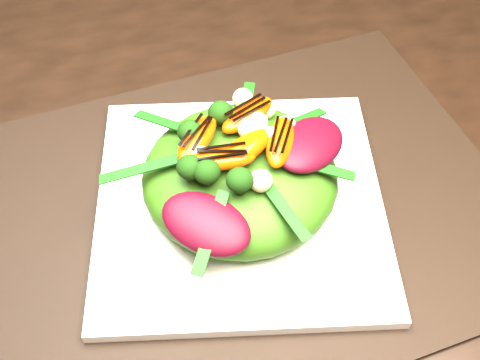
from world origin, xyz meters
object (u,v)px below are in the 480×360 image
object	(u,v)px
dining_table	(339,96)
lettuce_mound	(240,176)
salad_bowl	(240,195)
placemat	(240,208)
plate_base	(240,203)
orange_segment	(217,147)

from	to	relation	value
dining_table	lettuce_mound	distance (m)	0.24
dining_table	lettuce_mound	world-z (taller)	dining_table
salad_bowl	lettuce_mound	world-z (taller)	lettuce_mound
placemat	plate_base	bearing A→B (deg)	0.00
placemat	dining_table	bearing A→B (deg)	38.62
salad_bowl	lettuce_mound	distance (m)	0.03
dining_table	plate_base	size ratio (longest dim) A/B	5.55
placemat	salad_bowl	distance (m)	0.02
dining_table	plate_base	distance (m)	0.23
plate_base	placemat	bearing A→B (deg)	0.00
plate_base	salad_bowl	bearing A→B (deg)	0.00
dining_table	salad_bowl	bearing A→B (deg)	-141.38
placemat	orange_segment	bearing A→B (deg)	155.63
salad_bowl	orange_segment	world-z (taller)	orange_segment
dining_table	lettuce_mound	size ratio (longest dim) A/B	8.38
placemat	orange_segment	size ratio (longest dim) A/B	8.81
plate_base	lettuce_mound	xyz separation A→B (m)	(0.00, 0.00, 0.04)
salad_bowl	dining_table	bearing A→B (deg)	38.62
plate_base	salad_bowl	xyz separation A→B (m)	(0.00, 0.00, 0.01)
plate_base	orange_segment	bearing A→B (deg)	155.63
placemat	orange_segment	distance (m)	0.09
plate_base	lettuce_mound	size ratio (longest dim) A/B	1.51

